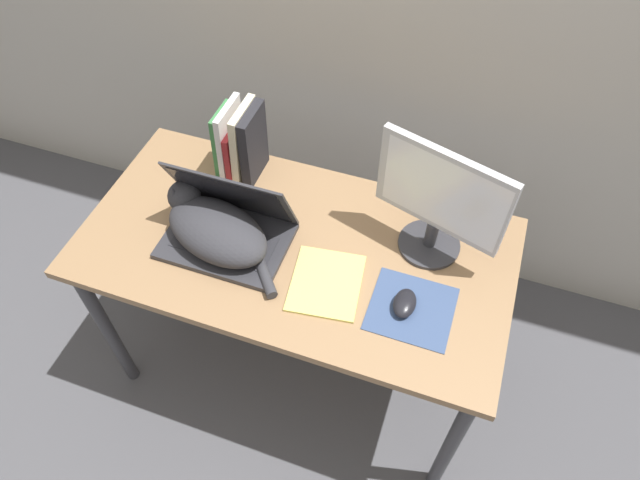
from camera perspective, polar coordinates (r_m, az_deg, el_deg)
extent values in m
plane|color=#4C4C51|center=(2.21, -5.10, -18.99)|extent=(12.00, 12.00, 0.00)
cube|color=#93704C|center=(1.71, -2.51, -0.76)|extent=(1.29, 0.67, 0.03)
cylinder|color=#38383D|center=(2.11, -20.49, -8.35)|extent=(0.04, 0.04, 0.71)
cylinder|color=#38383D|center=(1.86, 12.93, -19.35)|extent=(0.04, 0.04, 0.71)
cylinder|color=#38383D|center=(2.35, -13.34, 2.73)|extent=(0.04, 0.04, 0.71)
cylinder|color=#38383D|center=(2.13, 15.87, -5.32)|extent=(0.04, 0.04, 0.71)
cube|color=#2D2D33|center=(1.72, -9.34, -0.09)|extent=(0.37, 0.25, 0.02)
cube|color=#28282D|center=(1.70, -9.56, -0.19)|extent=(0.30, 0.13, 0.00)
cube|color=#2D2D33|center=(1.66, -8.78, 4.52)|extent=(0.37, 0.11, 0.24)
cube|color=black|center=(1.66, -8.84, 4.37)|extent=(0.33, 0.09, 0.21)
ellipsoid|color=#333338|center=(1.67, -10.22, 0.85)|extent=(0.38, 0.28, 0.13)
sphere|color=#333338|center=(1.75, -13.41, 4.24)|extent=(0.10, 0.10, 0.10)
cone|color=#333338|center=(1.74, -13.21, 5.73)|extent=(0.04, 0.04, 0.03)
cone|color=#333338|center=(1.71, -14.46, 4.64)|extent=(0.04, 0.04, 0.03)
cylinder|color=#333338|center=(1.61, -5.53, -3.61)|extent=(0.11, 0.13, 0.03)
cylinder|color=#333338|center=(1.72, 10.83, -0.42)|extent=(0.18, 0.18, 0.01)
cylinder|color=#333338|center=(1.68, 11.09, 0.65)|extent=(0.04, 0.04, 0.09)
cube|color=#B2B2B7|center=(1.55, 12.08, 4.80)|extent=(0.37, 0.13, 0.27)
cube|color=white|center=(1.54, 12.13, 4.47)|extent=(0.34, 0.11, 0.23)
cube|color=#384C75|center=(1.59, 9.13, -6.79)|extent=(0.23, 0.21, 0.00)
ellipsoid|color=black|center=(1.57, 8.46, -6.28)|extent=(0.06, 0.10, 0.03)
cube|color=#387A42|center=(1.87, -9.61, 9.86)|extent=(0.03, 0.12, 0.23)
cube|color=white|center=(1.85, -9.01, 9.97)|extent=(0.03, 0.15, 0.25)
cube|color=maroon|center=(1.87, -8.24, 9.05)|extent=(0.02, 0.16, 0.18)
cube|color=beige|center=(1.83, -7.63, 9.75)|extent=(0.04, 0.15, 0.26)
cube|color=#232328|center=(1.82, -6.66, 9.46)|extent=(0.03, 0.15, 0.25)
cube|color=#E5DB6B|center=(1.61, 0.62, -4.30)|extent=(0.22, 0.25, 0.01)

